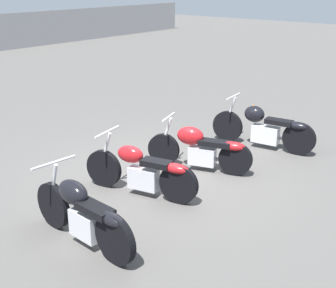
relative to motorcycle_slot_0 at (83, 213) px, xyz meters
The scene contains 6 objects.
ground_plane 2.58m from the motorcycle_slot_0, 16.42° to the left, with size 60.00×60.00×0.00m, color #514F4C.
motorcycle_slot_0 is the anchor object (origin of this frame).
motorcycle_slot_1 1.69m from the motorcycle_slot_0, 14.72° to the left, with size 0.76×2.05×1.02m.
motorcycle_slot_2 3.12m from the motorcycle_slot_0, ahead, with size 0.85×1.95×0.99m.
motorcycle_slot_3 4.93m from the motorcycle_slot_0, ahead, with size 0.64×2.26×1.04m.
traffic_cone_near 6.91m from the motorcycle_slot_0, 10.81° to the left, with size 0.26×0.26×0.36m.
Camera 1 is at (-5.98, -5.13, 3.45)m, focal length 50.00 mm.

